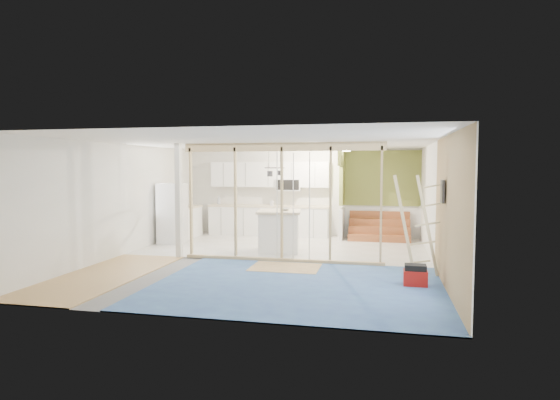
% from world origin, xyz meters
% --- Properties ---
extents(room, '(7.01, 8.01, 2.61)m').
position_xyz_m(room, '(0.00, 0.00, 1.30)').
color(room, slate).
rests_on(room, ground).
extents(floor_overlays, '(7.00, 8.00, 0.03)m').
position_xyz_m(floor_overlays, '(0.07, 0.06, 0.01)').
color(floor_overlays, beige).
rests_on(floor_overlays, room).
extents(stud_frame, '(4.66, 0.14, 2.60)m').
position_xyz_m(stud_frame, '(-0.24, -0.00, 1.59)').
color(stud_frame, tan).
rests_on(stud_frame, room).
extents(base_cabinets, '(4.45, 2.24, 0.93)m').
position_xyz_m(base_cabinets, '(-1.61, 3.36, 0.47)').
color(base_cabinets, white).
rests_on(base_cabinets, room).
extents(upper_cabinets, '(3.60, 0.41, 0.85)m').
position_xyz_m(upper_cabinets, '(-0.84, 3.82, 1.82)').
color(upper_cabinets, white).
rests_on(upper_cabinets, room).
extents(green_partition, '(2.25, 1.51, 2.60)m').
position_xyz_m(green_partition, '(2.04, 3.66, 0.94)').
color(green_partition, olive).
rests_on(green_partition, room).
extents(pot_rack, '(0.52, 0.52, 0.72)m').
position_xyz_m(pot_rack, '(-0.31, 1.89, 2.00)').
color(pot_rack, black).
rests_on(pot_rack, room).
extents(sheathing_panel, '(0.02, 4.00, 2.60)m').
position_xyz_m(sheathing_panel, '(3.48, -2.00, 1.30)').
color(sheathing_panel, tan).
rests_on(sheathing_panel, room).
extents(electrical_panel, '(0.04, 0.30, 0.40)m').
position_xyz_m(electrical_panel, '(3.43, -1.40, 1.65)').
color(electrical_panel, '#353439').
rests_on(electrical_panel, room).
extents(ceiling_light, '(0.32, 0.32, 0.08)m').
position_xyz_m(ceiling_light, '(1.40, 3.00, 2.54)').
color(ceiling_light, '#FFEABF').
rests_on(ceiling_light, room).
extents(fridge, '(0.83, 0.80, 1.63)m').
position_xyz_m(fridge, '(-3.10, 1.80, 0.82)').
color(fridge, silver).
rests_on(fridge, room).
extents(island, '(1.19, 1.19, 1.02)m').
position_xyz_m(island, '(-0.02, 1.19, 0.51)').
color(island, white).
rests_on(island, room).
extents(bowl, '(0.27, 0.27, 0.06)m').
position_xyz_m(bowl, '(0.11, 1.21, 1.05)').
color(bowl, silver).
rests_on(bowl, island).
extents(soap_bottle_a, '(0.14, 0.14, 0.27)m').
position_xyz_m(soap_bottle_a, '(-2.50, 3.76, 1.07)').
color(soap_bottle_a, '#B0B7C4').
rests_on(soap_bottle_a, base_cabinets).
extents(soap_bottle_b, '(0.10, 0.11, 0.20)m').
position_xyz_m(soap_bottle_b, '(-0.78, 3.63, 1.03)').
color(soap_bottle_b, silver).
rests_on(soap_bottle_b, base_cabinets).
extents(toolbox, '(0.41, 0.31, 0.38)m').
position_xyz_m(toolbox, '(3.00, -1.54, 0.18)').
color(toolbox, maroon).
rests_on(toolbox, room).
extents(ladder, '(1.02, 0.14, 1.90)m').
position_xyz_m(ladder, '(3.10, -0.70, 0.97)').
color(ladder, tan).
rests_on(ladder, room).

